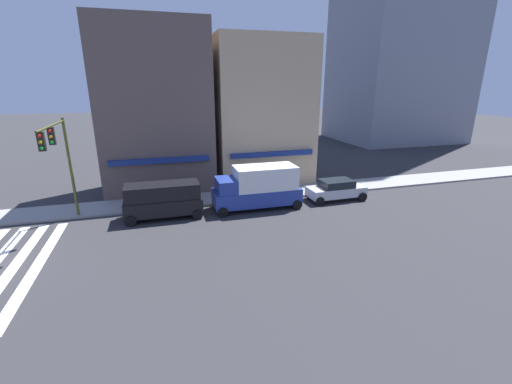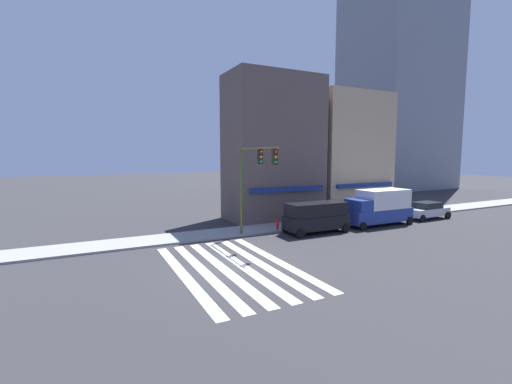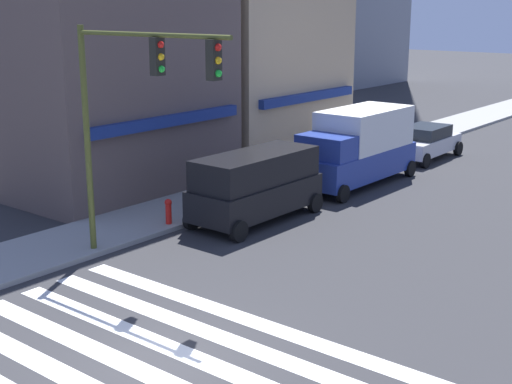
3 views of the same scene
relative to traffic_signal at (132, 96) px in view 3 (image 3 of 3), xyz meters
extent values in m
plane|color=#2D2D30|center=(-3.41, -4.43, -4.79)|extent=(200.00, 200.00, 0.00)
cube|color=silver|center=(-3.94, -4.43, -4.78)|extent=(0.56, 10.80, 0.01)
cube|color=silver|center=(-2.87, -4.43, -4.78)|extent=(0.56, 10.80, 0.01)
cube|color=silver|center=(-1.81, -4.43, -4.78)|extent=(0.56, 10.80, 0.01)
cube|color=silver|center=(-0.74, -4.43, -4.78)|extent=(0.56, 10.80, 0.01)
cube|color=brown|center=(5.61, 7.07, 1.83)|extent=(8.67, 5.00, 13.24)
cube|color=navy|center=(5.61, 4.42, -1.79)|extent=(7.37, 0.30, 0.40)
cube|color=tan|center=(14.63, 7.07, 1.39)|extent=(8.35, 5.00, 12.35)
cube|color=navy|center=(14.63, 4.42, -1.79)|extent=(7.09, 0.30, 0.40)
cylinder|color=#474C1E|center=(0.00, 1.97, -1.50)|extent=(0.18, 0.18, 6.59)
cylinder|color=#474C1E|center=(0.00, -0.75, 1.60)|extent=(0.12, 5.44, 0.12)
cube|color=black|center=(0.00, -1.02, 1.07)|extent=(0.32, 0.24, 0.95)
sphere|color=red|center=(0.00, -1.15, 1.37)|extent=(0.18, 0.18, 0.18)
sphere|color=#EAAD14|center=(0.00, -1.15, 1.07)|extent=(0.18, 0.18, 0.18)
sphere|color=green|center=(0.00, -1.15, 0.77)|extent=(0.18, 0.18, 0.18)
cube|color=black|center=(0.00, -2.92, 1.07)|extent=(0.32, 0.24, 0.95)
sphere|color=red|center=(0.00, -3.05, 1.37)|extent=(0.18, 0.18, 0.18)
sphere|color=#EAAD14|center=(0.00, -3.05, 1.07)|extent=(0.18, 0.18, 0.18)
sphere|color=green|center=(0.00, -3.05, 0.77)|extent=(0.18, 0.18, 0.18)
cube|color=black|center=(5.55, 0.27, -3.95)|extent=(5.01, 2.04, 1.00)
cube|color=black|center=(5.55, 0.27, -2.95)|extent=(4.76, 1.87, 1.00)
cylinder|color=black|center=(3.46, 1.27, -4.45)|extent=(0.68, 0.22, 0.68)
cylinder|color=black|center=(3.46, -0.73, -4.45)|extent=(0.68, 0.22, 0.68)
cylinder|color=black|center=(7.65, 1.27, -4.45)|extent=(0.68, 0.22, 0.68)
cylinder|color=black|center=(7.65, -0.73, -4.45)|extent=(0.68, 0.22, 0.68)
cube|color=navy|center=(12.02, 0.27, -3.90)|extent=(6.22, 2.25, 1.10)
cube|color=silver|center=(12.64, 0.27, -2.55)|extent=(4.36, 2.23, 1.60)
cube|color=navy|center=(10.03, 0.27, -2.90)|extent=(1.75, 2.10, 0.90)
cylinder|color=black|center=(9.32, 1.37, -4.45)|extent=(0.68, 0.22, 0.68)
cylinder|color=black|center=(9.32, -0.83, -4.45)|extent=(0.68, 0.22, 0.68)
cylinder|color=black|center=(14.71, 1.37, -4.45)|extent=(0.68, 0.22, 0.68)
cylinder|color=black|center=(14.71, -0.83, -4.45)|extent=(0.68, 0.22, 0.68)
cube|color=#B7B7BC|center=(18.37, 0.27, -4.10)|extent=(4.43, 1.88, 0.70)
cube|color=black|center=(18.37, 0.27, -3.47)|extent=(2.45, 1.70, 0.55)
cylinder|color=black|center=(16.58, 1.17, -4.45)|extent=(0.68, 0.22, 0.68)
cylinder|color=black|center=(16.58, -0.63, -4.45)|extent=(0.68, 0.22, 0.68)
cylinder|color=black|center=(20.16, 1.17, -4.45)|extent=(0.68, 0.22, 0.68)
cylinder|color=black|center=(20.16, -0.63, -4.45)|extent=(0.68, 0.22, 0.68)
cylinder|color=#23232D|center=(14.64, 3.91, -4.21)|extent=(0.26, 0.26, 0.85)
cylinder|color=silver|center=(14.64, 3.91, -3.44)|extent=(0.32, 0.32, 0.70)
sphere|color=tan|center=(14.64, 3.91, -2.98)|extent=(0.22, 0.22, 0.22)
cylinder|color=red|center=(3.10, 1.97, -4.31)|extent=(0.20, 0.20, 0.65)
sphere|color=red|center=(3.10, 1.97, -3.92)|extent=(0.24, 0.24, 0.24)
camera|label=1|loc=(5.39, -21.99, 3.80)|focal=24.00mm
camera|label=2|loc=(-10.31, -20.81, 1.15)|focal=24.00mm
camera|label=3|loc=(-12.55, -14.26, 2.32)|focal=50.00mm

